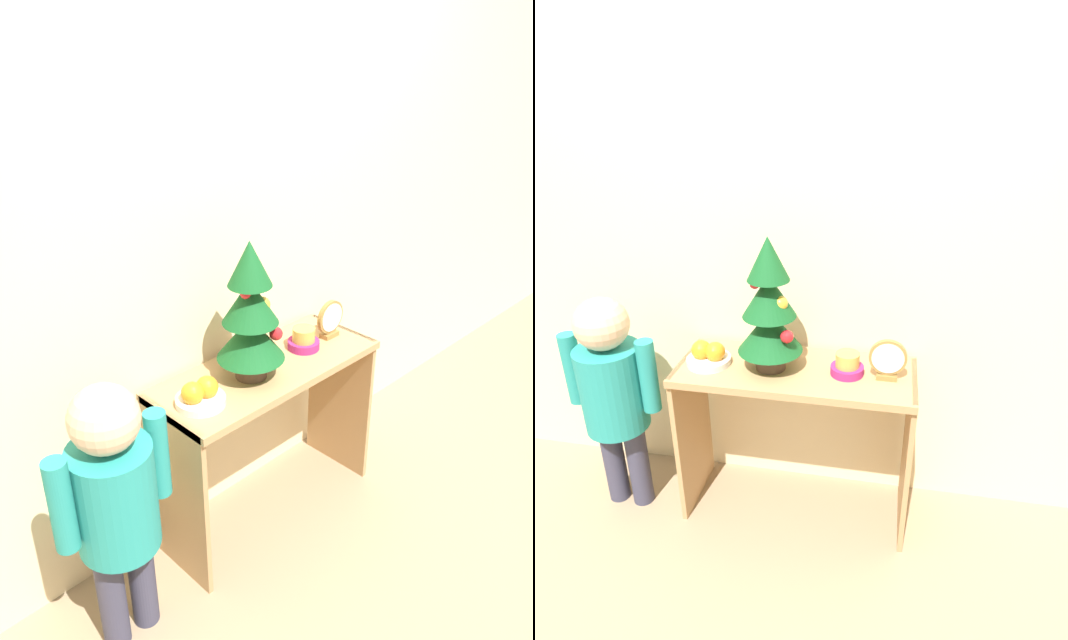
# 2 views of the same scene
# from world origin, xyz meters

# --- Properties ---
(ground_plane) EXTENTS (12.00, 12.00, 0.00)m
(ground_plane) POSITION_xyz_m (0.00, 0.00, 0.00)
(ground_plane) COLOR #997F60
(back_wall) EXTENTS (7.00, 0.05, 2.50)m
(back_wall) POSITION_xyz_m (0.00, 0.41, 1.25)
(back_wall) COLOR beige
(back_wall) RESTS_ON ground_plane
(console_table) EXTENTS (0.92, 0.37, 0.69)m
(console_table) POSITION_xyz_m (0.00, 0.18, 0.52)
(console_table) COLOR tan
(console_table) RESTS_ON ground_plane
(mini_tree) EXTENTS (0.25, 0.25, 0.52)m
(mini_tree) POSITION_xyz_m (-0.09, 0.17, 0.95)
(mini_tree) COLOR #4C3828
(mini_tree) RESTS_ON console_table
(fruit_bowl) EXTENTS (0.17, 0.17, 0.09)m
(fruit_bowl) POSITION_xyz_m (-0.34, 0.16, 0.73)
(fruit_bowl) COLOR silver
(fruit_bowl) RESTS_ON console_table
(singing_bowl) EXTENTS (0.13, 0.13, 0.09)m
(singing_bowl) POSITION_xyz_m (0.20, 0.18, 0.73)
(singing_bowl) COLOR #9E2366
(singing_bowl) RESTS_ON console_table
(desk_clock) EXTENTS (0.14, 0.04, 0.16)m
(desk_clock) POSITION_xyz_m (0.35, 0.17, 0.77)
(desk_clock) COLOR olive
(desk_clock) RESTS_ON console_table
(child_figure) EXTENTS (0.40, 0.26, 0.97)m
(child_figure) POSITION_xyz_m (-0.74, 0.09, 0.59)
(child_figure) COLOR #38384C
(child_figure) RESTS_ON ground_plane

